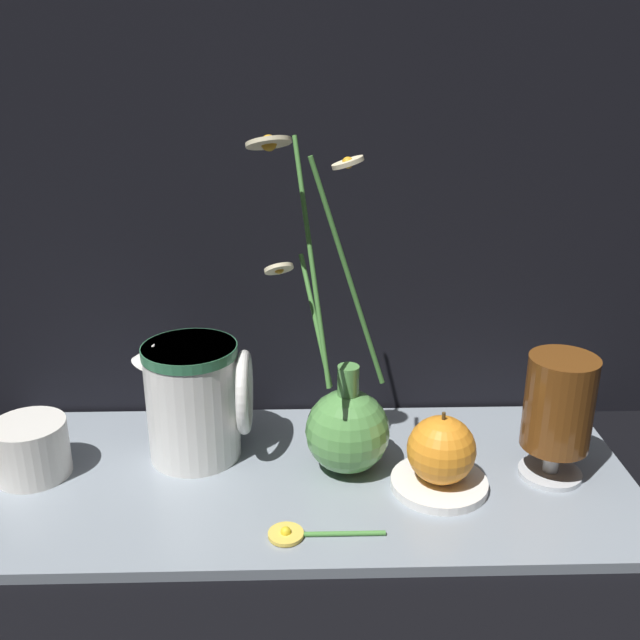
% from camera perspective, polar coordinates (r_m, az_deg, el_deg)
% --- Properties ---
extents(ground_plane, '(6.00, 6.00, 0.00)m').
position_cam_1_polar(ground_plane, '(0.84, -1.06, -12.95)').
color(ground_plane, black).
extents(shelf, '(0.75, 0.32, 0.01)m').
position_cam_1_polar(shelf, '(0.84, -1.06, -12.61)').
color(shelf, gray).
rests_on(shelf, ground_plane).
extents(vase_with_flowers, '(0.16, 0.14, 0.38)m').
position_cam_1_polar(vase_with_flowers, '(0.82, 2.36, -8.25)').
color(vase_with_flowers, '#59994C').
rests_on(vase_with_flowers, shelf).
extents(yellow_mug, '(0.09, 0.08, 0.07)m').
position_cam_1_polar(yellow_mug, '(0.88, -22.01, -9.53)').
color(yellow_mug, silver).
rests_on(yellow_mug, shelf).
extents(ceramic_pitcher, '(0.13, 0.11, 0.15)m').
position_cam_1_polar(ceramic_pitcher, '(0.85, -9.68, -6.04)').
color(ceramic_pitcher, white).
rests_on(ceramic_pitcher, shelf).
extents(tea_glass, '(0.08, 0.08, 0.15)m').
position_cam_1_polar(tea_glass, '(0.83, 18.78, -6.58)').
color(tea_glass, silver).
rests_on(tea_glass, shelf).
extents(saucer_plate, '(0.11, 0.11, 0.01)m').
position_cam_1_polar(saucer_plate, '(0.82, 9.75, -12.75)').
color(saucer_plate, white).
rests_on(saucer_plate, shelf).
extents(orange_fruit, '(0.08, 0.08, 0.08)m').
position_cam_1_polar(orange_fruit, '(0.80, 9.94, -10.19)').
color(orange_fruit, orange).
rests_on(orange_fruit, saucer_plate).
extents(loose_daisy, '(0.12, 0.04, 0.01)m').
position_cam_1_polar(loose_daisy, '(0.74, -1.34, -16.72)').
color(loose_daisy, '#4C8E3D').
rests_on(loose_daisy, shelf).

